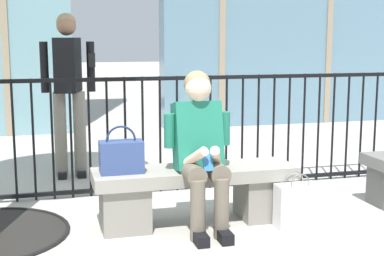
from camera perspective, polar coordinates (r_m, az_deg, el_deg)
name	(u,v)px	position (r m, az deg, el deg)	size (l,w,h in m)	color
ground_plane	(195,223)	(4.44, 0.34, -9.80)	(60.00, 60.00, 0.00)	#B2ADA3
stone_bench	(195,190)	(4.36, 0.34, -6.43)	(1.60, 0.44, 0.45)	gray
seated_person_with_phone	(200,146)	(4.15, 0.88, -1.85)	(0.52, 0.66, 1.21)	#6B6051
handbag_on_bench	(121,156)	(4.17, -7.35, -2.90)	(0.32, 0.18, 0.36)	#33477F
shopping_bag	(296,205)	(4.36, 10.77, -7.88)	(0.32, 0.16, 0.44)	white
bystander_at_railing	(68,82)	(5.86, -12.71, 4.66)	(0.55, 0.42, 1.71)	gray
plaza_railing	(169,134)	(5.21, -2.44, -0.59)	(8.76, 0.04, 1.10)	black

